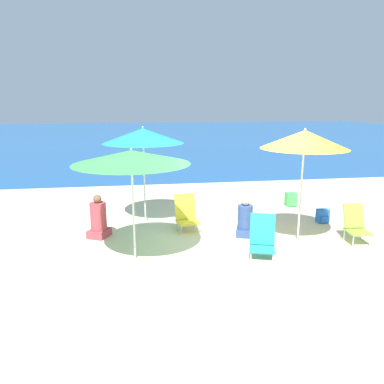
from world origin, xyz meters
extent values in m
plane|color=beige|center=(0.00, 0.00, 0.00)|extent=(60.00, 60.00, 0.00)
cube|color=#1E5699|center=(0.00, 25.94, 0.00)|extent=(60.00, 40.00, 0.01)
cylinder|color=white|center=(-2.24, -0.26, 0.87)|extent=(0.04, 0.04, 1.73)
cone|color=#47B756|center=(-2.24, -0.26, 1.85)|extent=(2.02, 2.02, 0.23)
sphere|color=white|center=(-2.24, -0.26, 1.99)|extent=(0.04, 0.04, 0.04)
cylinder|color=white|center=(-1.98, 1.90, 0.93)|extent=(0.04, 0.04, 1.86)
cone|color=teal|center=(-1.98, 1.90, 2.02)|extent=(1.86, 1.86, 0.34)
sphere|color=white|center=(-1.98, 1.90, 2.21)|extent=(0.04, 0.04, 0.04)
cylinder|color=white|center=(1.01, 0.06, 0.95)|extent=(0.04, 0.04, 1.89)
cone|color=yellow|center=(1.01, 0.06, 2.07)|extent=(1.67, 1.67, 0.35)
sphere|color=white|center=(1.01, 0.06, 2.26)|extent=(0.04, 0.04, 0.04)
cylinder|color=silver|center=(-0.20, -0.67, 0.08)|extent=(0.02, 0.02, 0.15)
cylinder|color=silver|center=(0.16, -0.80, 0.08)|extent=(0.02, 0.02, 0.15)
cylinder|color=silver|center=(-0.10, -0.35, 0.08)|extent=(0.02, 0.02, 0.15)
cylinder|color=silver|center=(0.27, -0.47, 0.08)|extent=(0.02, 0.02, 0.15)
cube|color=teal|center=(0.03, -0.57, 0.17)|extent=(0.56, 0.53, 0.04)
cube|color=teal|center=(0.10, -0.38, 0.48)|extent=(0.48, 0.29, 0.58)
cylinder|color=silver|center=(1.97, -0.36, 0.11)|extent=(0.02, 0.02, 0.23)
cylinder|color=silver|center=(2.31, -0.39, 0.11)|extent=(0.02, 0.02, 0.23)
cylinder|color=silver|center=(2.00, 0.01, 0.11)|extent=(0.02, 0.02, 0.23)
cylinder|color=silver|center=(2.35, -0.02, 0.11)|extent=(0.02, 0.02, 0.23)
cube|color=#8ECC3D|center=(2.16, -0.19, 0.24)|extent=(0.45, 0.48, 0.04)
cube|color=#8ECC3D|center=(2.18, 0.03, 0.51)|extent=(0.43, 0.24, 0.48)
cylinder|color=silver|center=(-1.26, 0.83, 0.10)|extent=(0.02, 0.02, 0.20)
cylinder|color=silver|center=(-0.87, 0.89, 0.10)|extent=(0.02, 0.02, 0.20)
cylinder|color=silver|center=(-1.31, 1.18, 0.10)|extent=(0.02, 0.02, 0.20)
cylinder|color=silver|center=(-0.92, 1.24, 0.10)|extent=(0.02, 0.02, 0.20)
cube|color=yellow|center=(-1.09, 1.03, 0.22)|extent=(0.52, 0.48, 0.04)
cube|color=yellow|center=(-1.12, 1.24, 0.52)|extent=(0.48, 0.22, 0.56)
cube|color=#334C8C|center=(0.06, 0.60, 0.08)|extent=(0.46, 0.50, 0.16)
cylinder|color=#334C8C|center=(0.06, 0.60, 0.41)|extent=(0.31, 0.31, 0.51)
sphere|color=beige|center=(0.06, 0.60, 0.75)|extent=(0.17, 0.17, 0.17)
cube|color=#BF3F4C|center=(-2.98, 1.00, 0.08)|extent=(0.52, 0.55, 0.16)
cylinder|color=#BF3F4C|center=(-2.98, 1.00, 0.45)|extent=(0.33, 0.33, 0.58)
sphere|color=brown|center=(-2.98, 1.00, 0.82)|extent=(0.17, 0.17, 0.17)
cube|color=#47B756|center=(1.98, 2.65, 0.18)|extent=(0.29, 0.22, 0.37)
cube|color=#47B756|center=(1.98, 2.52, 0.11)|extent=(0.20, 0.03, 0.17)
cube|color=blue|center=(2.13, 1.17, 0.16)|extent=(0.27, 0.18, 0.32)
cube|color=blue|center=(2.13, 1.06, 0.10)|extent=(0.19, 0.03, 0.15)
camera|label=1|loc=(-2.21, -6.65, 2.76)|focal=35.00mm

